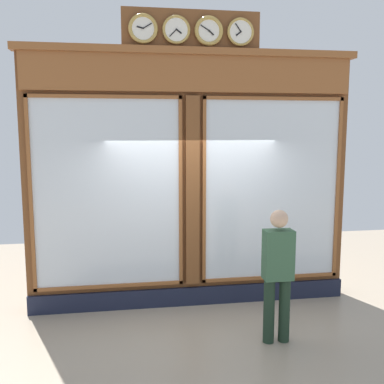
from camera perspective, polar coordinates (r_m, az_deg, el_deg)
name	(u,v)px	position (r m, az deg, el deg)	size (l,w,h in m)	color
shop_facade	(191,178)	(6.67, -0.17, 1.78)	(4.90, 0.42, 4.32)	brown
pedestrian	(278,270)	(5.68, 10.93, -9.83)	(0.36, 0.23, 1.69)	#1C2F21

